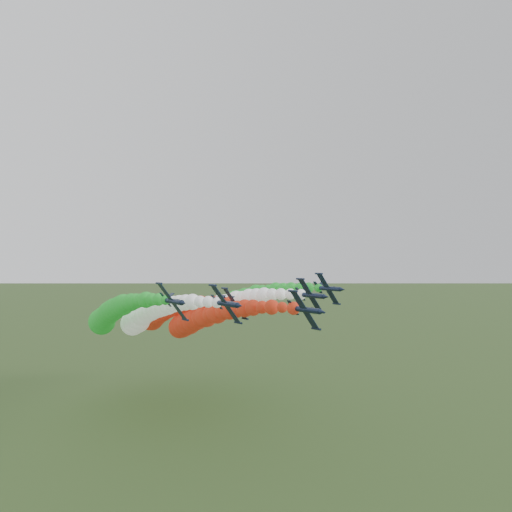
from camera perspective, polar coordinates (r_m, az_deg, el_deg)
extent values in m
plane|color=#405B28|center=(118.51, -0.30, -22.39)|extent=(3000.00, 3000.00, 0.00)
cylinder|color=#101B32|center=(95.62, 5.57, -6.12)|extent=(1.51, 8.79, 1.51)
cone|color=#101B32|center=(91.70, 7.64, -6.36)|extent=(1.37, 1.76, 1.37)
cone|color=black|center=(99.35, 3.82, -5.92)|extent=(1.37, 0.88, 1.37)
ellipsoid|color=black|center=(94.30, 6.48, -6.06)|extent=(0.95, 1.84, 0.99)
cube|color=#101B32|center=(95.41, 5.59, -6.19)|extent=(5.78, 1.86, 7.53)
cylinder|color=#101B32|center=(93.34, 4.24, -4.02)|extent=(0.60, 2.54, 0.60)
cylinder|color=#101B32|center=(97.65, 6.90, -8.26)|extent=(0.60, 2.54, 0.60)
cube|color=#101B32|center=(99.00, 4.61, -5.54)|extent=(1.87, 1.46, 1.47)
cube|color=#101B32|center=(98.57, 4.25, -5.91)|extent=(2.33, 1.07, 3.01)
sphere|color=#AF2713|center=(98.28, 4.30, -5.98)|extent=(2.61, 2.61, 2.61)
sphere|color=#AF2713|center=(101.24, 3.01, -5.88)|extent=(2.21, 2.21, 2.21)
sphere|color=#AF2713|center=(104.29, 1.81, -5.86)|extent=(3.19, 3.19, 3.19)
sphere|color=#AF2713|center=(107.41, 0.70, -5.87)|extent=(2.81, 2.81, 2.81)
sphere|color=#AF2713|center=(110.60, -0.33, -5.92)|extent=(3.65, 3.65, 3.65)
sphere|color=#AF2713|center=(113.85, -1.29, -5.99)|extent=(4.08, 4.08, 4.08)
sphere|color=#AF2713|center=(117.16, -2.17, -6.09)|extent=(4.00, 4.00, 4.00)
sphere|color=#AF2713|center=(120.53, -2.99, -6.20)|extent=(4.58, 4.58, 4.58)
sphere|color=#AF2713|center=(123.94, -3.74, -6.33)|extent=(4.31, 4.31, 4.31)
sphere|color=#AF2713|center=(127.40, -4.44, -6.47)|extent=(5.55, 5.55, 5.55)
sphere|color=#AF2713|center=(130.90, -5.09, -6.62)|extent=(4.86, 4.86, 4.86)
sphere|color=#AF2713|center=(134.45, -5.68, -6.77)|extent=(6.25, 6.25, 6.25)
sphere|color=#AF2713|center=(138.03, -6.23, -6.94)|extent=(5.64, 5.64, 5.64)
sphere|color=#AF2713|center=(141.65, -6.74, -7.11)|extent=(6.40, 6.40, 6.40)
sphere|color=#AF2713|center=(145.31, -7.20, -7.29)|extent=(6.67, 6.67, 6.67)
sphere|color=#AF2713|center=(149.00, -7.63, -7.47)|extent=(7.32, 7.32, 7.32)
sphere|color=#AF2713|center=(152.72, -8.03, -7.66)|extent=(7.32, 7.32, 7.32)
sphere|color=#AF2713|center=(156.47, -8.39, -7.85)|extent=(7.50, 7.50, 7.50)
sphere|color=#AF2713|center=(160.25, -8.72, -8.04)|extent=(6.98, 6.98, 6.98)
cylinder|color=#101B32|center=(96.47, -3.49, -5.46)|extent=(1.51, 8.79, 1.51)
cone|color=#101B32|center=(92.06, -1.86, -5.69)|extent=(1.37, 1.76, 1.37)
cone|color=black|center=(100.62, -4.87, -5.26)|extent=(1.37, 0.88, 1.37)
ellipsoid|color=black|center=(94.94, -2.73, -5.40)|extent=(0.95, 1.84, 0.99)
cube|color=#101B32|center=(96.26, -3.49, -5.53)|extent=(5.78, 1.86, 7.53)
cylinder|color=#101B32|center=(94.61, -4.98, -3.35)|extent=(0.60, 2.54, 0.60)
cylinder|color=#101B32|center=(98.10, -2.05, -7.62)|extent=(0.60, 2.54, 0.60)
cube|color=#101B32|center=(100.07, -4.12, -4.90)|extent=(1.87, 1.46, 1.47)
cube|color=#101B32|center=(99.74, -4.51, -5.25)|extent=(2.33, 1.07, 3.01)
sphere|color=white|center=(99.43, -4.49, -5.32)|extent=(2.17, 2.17, 2.17)
sphere|color=white|center=(102.70, -5.50, -5.23)|extent=(2.38, 2.38, 2.38)
sphere|color=white|center=(106.02, -6.42, -5.21)|extent=(2.50, 2.50, 2.50)
sphere|color=white|center=(109.40, -7.27, -5.23)|extent=(3.50, 3.50, 3.50)
sphere|color=white|center=(112.83, -8.05, -5.28)|extent=(3.59, 3.59, 3.59)
sphere|color=white|center=(116.29, -8.76, -5.36)|extent=(3.77, 3.77, 3.77)
sphere|color=white|center=(119.80, -9.41, -5.46)|extent=(3.90, 3.90, 3.90)
sphere|color=white|center=(123.34, -10.01, -5.58)|extent=(4.53, 4.53, 4.53)
sphere|color=white|center=(126.92, -10.55, -5.71)|extent=(4.79, 4.79, 4.79)
sphere|color=white|center=(130.53, -11.05, -5.86)|extent=(4.90, 4.90, 4.90)
sphere|color=white|center=(134.17, -11.51, -6.02)|extent=(4.88, 4.88, 4.88)
sphere|color=white|center=(137.84, -11.92, -6.18)|extent=(5.29, 5.29, 5.29)
sphere|color=white|center=(141.54, -12.30, -6.35)|extent=(5.36, 5.36, 5.36)
sphere|color=white|center=(145.26, -12.64, -6.53)|extent=(5.82, 5.82, 5.82)
sphere|color=white|center=(149.01, -12.95, -6.71)|extent=(5.69, 5.69, 5.69)
sphere|color=white|center=(152.78, -13.23, -6.90)|extent=(7.28, 7.28, 7.28)
sphere|color=white|center=(156.58, -13.48, -7.09)|extent=(8.20, 8.20, 8.20)
sphere|color=white|center=(160.40, -13.70, -7.28)|extent=(7.17, 7.17, 7.17)
sphere|color=white|center=(164.25, -13.90, -7.48)|extent=(7.67, 7.67, 7.67)
cylinder|color=#101B32|center=(109.60, 6.24, -4.49)|extent=(1.51, 8.79, 1.51)
cone|color=#101B32|center=(105.70, 8.05, -4.63)|extent=(1.37, 1.76, 1.37)
cone|color=black|center=(113.30, 4.68, -4.37)|extent=(1.37, 0.88, 1.37)
ellipsoid|color=black|center=(108.30, 7.03, -4.41)|extent=(0.95, 1.84, 0.99)
cube|color=#101B32|center=(109.39, 6.26, -4.55)|extent=(5.78, 1.86, 7.53)
cylinder|color=#101B32|center=(107.39, 5.09, -2.63)|extent=(0.60, 2.54, 0.60)
cylinder|color=#101B32|center=(111.54, 7.38, -6.39)|extent=(0.60, 2.54, 0.60)
cube|color=#101B32|center=(112.98, 5.37, -4.03)|extent=(1.87, 1.46, 1.47)
cube|color=#101B32|center=(112.53, 5.06, -4.35)|extent=(2.33, 1.07, 3.01)
sphere|color=white|center=(112.24, 5.11, -4.40)|extent=(2.47, 2.47, 2.47)
sphere|color=white|center=(115.17, 3.96, -4.36)|extent=(2.54, 2.54, 2.54)
sphere|color=white|center=(118.18, 2.87, -4.38)|extent=(2.80, 2.80, 2.80)
sphere|color=white|center=(121.26, 1.86, -4.43)|extent=(3.01, 3.01, 3.01)
sphere|color=white|center=(124.41, 0.92, -4.51)|extent=(3.91, 3.91, 3.91)
sphere|color=white|center=(127.61, 0.04, -4.62)|extent=(4.01, 4.01, 4.01)
sphere|color=white|center=(130.87, -0.78, -4.74)|extent=(4.45, 4.45, 4.45)
sphere|color=white|center=(134.19, -1.55, -4.87)|extent=(4.03, 4.03, 4.03)
sphere|color=white|center=(137.55, -2.26, -5.02)|extent=(4.97, 4.97, 4.97)
sphere|color=white|center=(140.96, -2.93, -5.18)|extent=(4.68, 4.68, 4.68)
sphere|color=white|center=(144.42, -3.55, -5.35)|extent=(4.89, 4.89, 4.89)
sphere|color=white|center=(147.92, -4.12, -5.52)|extent=(5.76, 5.76, 5.76)
sphere|color=white|center=(151.45, -4.66, -5.71)|extent=(5.31, 5.31, 5.31)
sphere|color=white|center=(155.03, -5.16, -5.89)|extent=(6.56, 6.56, 6.56)
sphere|color=white|center=(158.64, -5.62, -6.09)|extent=(5.91, 5.91, 5.91)
sphere|color=white|center=(162.29, -6.05, -6.28)|extent=(6.87, 6.87, 6.87)
sphere|color=white|center=(165.97, -6.44, -6.48)|extent=(6.91, 6.91, 6.91)
sphere|color=white|center=(169.68, -6.81, -6.68)|extent=(7.15, 7.15, 7.15)
sphere|color=white|center=(173.43, -7.14, -6.88)|extent=(7.49, 7.49, 7.49)
cylinder|color=#101B32|center=(100.89, -9.53, -5.12)|extent=(1.51, 8.79, 1.51)
cone|color=#101B32|center=(96.21, -8.26, -5.34)|extent=(1.37, 1.76, 1.37)
cone|color=black|center=(105.25, -10.60, -4.93)|extent=(1.37, 0.88, 1.37)
ellipsoid|color=black|center=(99.23, -8.90, -5.06)|extent=(0.95, 1.84, 0.99)
cube|color=#101B32|center=(100.67, -9.54, -5.18)|extent=(5.78, 1.86, 7.53)
cylinder|color=#101B32|center=(99.31, -11.04, -3.09)|extent=(0.60, 2.54, 0.60)
cylinder|color=#101B32|center=(102.23, -8.08, -7.21)|extent=(0.60, 2.54, 0.60)
cube|color=#101B32|center=(104.58, -9.92, -4.59)|extent=(1.87, 1.46, 1.47)
cube|color=#101B32|center=(104.31, -10.31, -4.92)|extent=(2.33, 1.07, 3.01)
sphere|color=green|center=(104.00, -10.30, -4.98)|extent=(2.01, 2.01, 2.01)
sphere|color=green|center=(107.43, -11.08, -4.90)|extent=(2.67, 2.67, 2.67)
sphere|color=green|center=(110.90, -11.80, -4.89)|extent=(2.81, 2.81, 2.81)
sphere|color=green|center=(114.41, -12.45, -4.91)|extent=(3.67, 3.67, 3.67)
sphere|color=green|center=(117.95, -13.04, -4.97)|extent=(3.18, 3.18, 3.18)
sphere|color=green|center=(121.53, -13.57, -5.05)|extent=(3.68, 3.68, 3.68)
sphere|color=green|center=(125.13, -14.06, -5.15)|extent=(4.31, 4.31, 4.31)
sphere|color=green|center=(128.76, -14.50, -5.27)|extent=(4.29, 4.29, 4.29)
sphere|color=green|center=(132.42, -14.91, -5.40)|extent=(5.44, 5.44, 5.44)
sphere|color=green|center=(136.10, -15.27, -5.54)|extent=(5.45, 5.45, 5.45)
sphere|color=green|center=(139.80, -15.59, -5.70)|extent=(5.60, 5.60, 5.60)
sphere|color=green|center=(143.53, -15.89, -5.86)|extent=(6.08, 6.08, 6.08)
sphere|color=green|center=(147.28, -16.15, -6.03)|extent=(6.32, 6.32, 6.32)
sphere|color=green|center=(151.05, -16.39, -6.21)|extent=(6.54, 6.54, 6.54)
sphere|color=green|center=(154.84, -16.59, -6.39)|extent=(6.49, 6.49, 6.49)
sphere|color=green|center=(158.65, -16.78, -6.58)|extent=(6.67, 6.67, 6.67)
sphere|color=green|center=(162.48, -16.94, -6.77)|extent=(7.21, 7.21, 7.21)
sphere|color=green|center=(166.32, -17.07, -6.96)|extent=(7.56, 7.56, 7.56)
sphere|color=green|center=(170.19, -17.19, -7.16)|extent=(8.55, 8.55, 8.55)
cylinder|color=#101B32|center=(121.73, 8.19, -3.69)|extent=(1.51, 8.79, 1.51)
cone|color=#101B32|center=(117.94, 9.87, -3.79)|extent=(1.37, 1.76, 1.37)
cone|color=black|center=(125.33, 6.72, -3.61)|extent=(1.37, 0.88, 1.37)
ellipsoid|color=black|center=(120.49, 8.92, -3.61)|extent=(0.95, 1.84, 0.99)
cube|color=#101B32|center=(121.51, 8.21, -3.74)|extent=(5.78, 1.86, 7.53)
cylinder|color=#101B32|center=(119.49, 7.19, -2.01)|extent=(0.60, 2.54, 0.60)
cylinder|color=#101B32|center=(123.69, 9.20, -5.42)|extent=(0.60, 2.54, 0.60)
cube|color=#101B32|center=(125.06, 7.36, -3.30)|extent=(1.87, 1.46, 1.47)
cube|color=#101B32|center=(124.58, 7.09, -3.58)|extent=(2.33, 1.07, 3.01)
sphere|color=green|center=(124.29, 7.13, -3.63)|extent=(2.05, 2.05, 2.05)
sphere|color=green|center=(127.14, 6.04, -3.62)|extent=(2.68, 2.68, 2.68)
sphere|color=green|center=(130.07, 5.01, -3.65)|extent=(2.68, 2.68, 2.68)
sphere|color=green|center=(133.06, 4.05, -3.72)|extent=(3.32, 3.32, 3.32)
sphere|color=green|center=(136.13, 3.14, -3.81)|extent=(3.49, 3.49, 3.49)
sphere|color=green|center=(139.25, 2.28, -3.92)|extent=(4.36, 4.36, 4.36)
sphere|color=green|center=(142.44, 1.47, -4.05)|extent=(3.80, 3.80, 3.80)
sphere|color=green|center=(145.67, 0.72, -4.20)|extent=(4.39, 4.39, 4.39)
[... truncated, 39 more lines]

